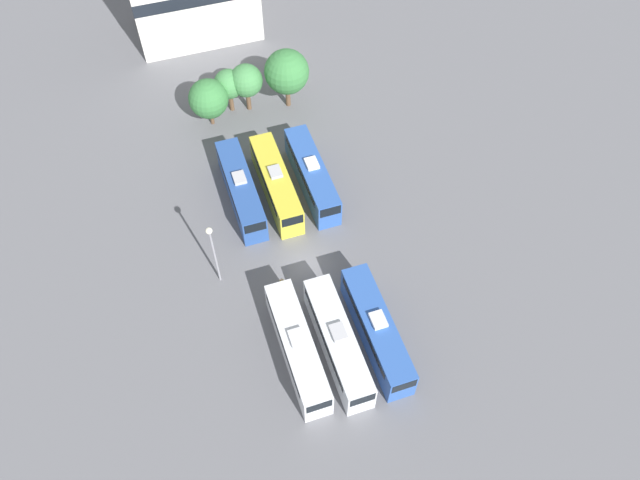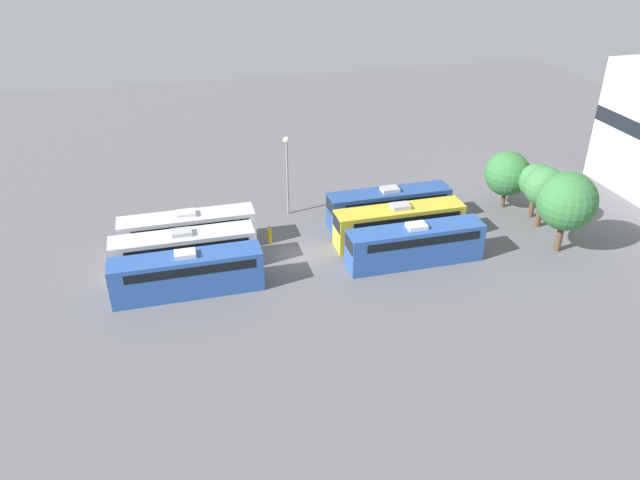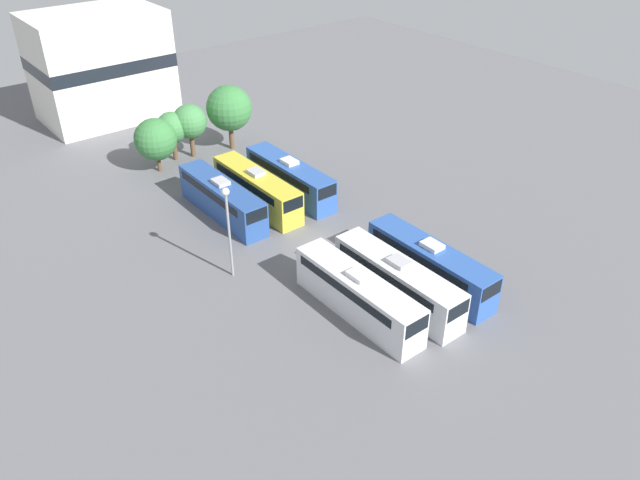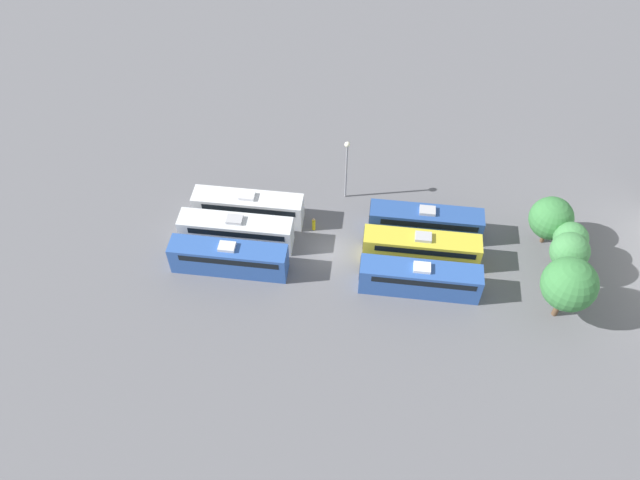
{
  "view_description": "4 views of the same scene",
  "coord_description": "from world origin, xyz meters",
  "px_view_note": "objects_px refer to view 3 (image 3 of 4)",
  "views": [
    {
      "loc": [
        -9.22,
        -32.04,
        49.11
      ],
      "look_at": [
        1.49,
        -0.08,
        3.25
      ],
      "focal_mm": 35.0,
      "sensor_mm": 36.0,
      "label": 1
    },
    {
      "loc": [
        45.15,
        -10.16,
        27.19
      ],
      "look_at": [
        1.95,
        1.33,
        2.33
      ],
      "focal_mm": 35.0,
      "sensor_mm": 36.0,
      "label": 2
    },
    {
      "loc": [
        -27.84,
        -35.19,
        29.1
      ],
      "look_at": [
        -1.2,
        -1.77,
        1.88
      ],
      "focal_mm": 35.0,
      "sensor_mm": 36.0,
      "label": 3
    },
    {
      "loc": [
        40.09,
        3.9,
        49.49
      ],
      "look_at": [
        0.29,
        -0.98,
        2.03
      ],
      "focal_mm": 35.0,
      "sensor_mm": 36.0,
      "label": 4
    }
  ],
  "objects_px": {
    "bus_3": "(222,198)",
    "tree_2": "(190,122)",
    "tree_1": "(172,128)",
    "tree_3": "(229,108)",
    "bus_1": "(397,280)",
    "depot_building": "(101,65)",
    "bus_4": "(257,188)",
    "worker_person": "(306,260)",
    "light_pole": "(228,218)",
    "tree_0": "(155,139)",
    "bus_2": "(430,263)",
    "bus_5": "(290,177)",
    "bus_0": "(358,294)"
  },
  "relations": [
    {
      "from": "bus_4",
      "to": "tree_1",
      "type": "height_order",
      "value": "tree_1"
    },
    {
      "from": "bus_4",
      "to": "depot_building",
      "type": "xyz_separation_m",
      "value": [
        -1.8,
        30.8,
        4.65
      ]
    },
    {
      "from": "tree_2",
      "to": "depot_building",
      "type": "xyz_separation_m",
      "value": [
        -2.42,
        17.19,
        2.45
      ]
    },
    {
      "from": "light_pole",
      "to": "tree_0",
      "type": "relative_size",
      "value": 1.36
    },
    {
      "from": "light_pole",
      "to": "tree_1",
      "type": "relative_size",
      "value": 1.46
    },
    {
      "from": "bus_0",
      "to": "depot_building",
      "type": "distance_m",
      "value": 49.17
    },
    {
      "from": "bus_4",
      "to": "depot_building",
      "type": "bearing_deg",
      "value": 93.35
    },
    {
      "from": "tree_3",
      "to": "depot_building",
      "type": "relative_size",
      "value": 0.48
    },
    {
      "from": "bus_1",
      "to": "light_pole",
      "type": "xyz_separation_m",
      "value": [
        -7.92,
        10.38,
        3.49
      ]
    },
    {
      "from": "bus_2",
      "to": "bus_3",
      "type": "xyz_separation_m",
      "value": [
        -7.09,
        19.06,
        0.0
      ]
    },
    {
      "from": "bus_1",
      "to": "worker_person",
      "type": "relative_size",
      "value": 6.95
    },
    {
      "from": "bus_0",
      "to": "bus_5",
      "type": "relative_size",
      "value": 1.0
    },
    {
      "from": "bus_1",
      "to": "light_pole",
      "type": "height_order",
      "value": "light_pole"
    },
    {
      "from": "worker_person",
      "to": "depot_building",
      "type": "height_order",
      "value": "depot_building"
    },
    {
      "from": "bus_0",
      "to": "depot_building",
      "type": "height_order",
      "value": "depot_building"
    },
    {
      "from": "worker_person",
      "to": "bus_4",
      "type": "bearing_deg",
      "value": 76.32
    },
    {
      "from": "tree_1",
      "to": "tree_3",
      "type": "height_order",
      "value": "tree_3"
    },
    {
      "from": "bus_3",
      "to": "tree_1",
      "type": "distance_m",
      "value": 14.01
    },
    {
      "from": "bus_3",
      "to": "tree_3",
      "type": "xyz_separation_m",
      "value": [
        8.65,
        12.41,
        2.91
      ]
    },
    {
      "from": "bus_2",
      "to": "bus_3",
      "type": "distance_m",
      "value": 20.34
    },
    {
      "from": "bus_4",
      "to": "worker_person",
      "type": "distance_m",
      "value": 11.53
    },
    {
      "from": "bus_3",
      "to": "depot_building",
      "type": "distance_m",
      "value": 30.84
    },
    {
      "from": "tree_1",
      "to": "tree_3",
      "type": "relative_size",
      "value": 0.74
    },
    {
      "from": "tree_0",
      "to": "bus_3",
      "type": "bearing_deg",
      "value": -88.22
    },
    {
      "from": "bus_0",
      "to": "light_pole",
      "type": "relative_size",
      "value": 1.48
    },
    {
      "from": "worker_person",
      "to": "tree_3",
      "type": "xyz_separation_m",
      "value": [
        7.81,
        23.93,
        3.95
      ]
    },
    {
      "from": "bus_0",
      "to": "bus_2",
      "type": "bearing_deg",
      "value": -4.72
    },
    {
      "from": "depot_building",
      "to": "bus_3",
      "type": "bearing_deg",
      "value": -93.31
    },
    {
      "from": "bus_3",
      "to": "worker_person",
      "type": "height_order",
      "value": "bus_3"
    },
    {
      "from": "bus_1",
      "to": "depot_building",
      "type": "relative_size",
      "value": 0.76
    },
    {
      "from": "bus_0",
      "to": "bus_3",
      "type": "bearing_deg",
      "value": 90.56
    },
    {
      "from": "bus_4",
      "to": "bus_5",
      "type": "relative_size",
      "value": 1.0
    },
    {
      "from": "light_pole",
      "to": "tree_0",
      "type": "xyz_separation_m",
      "value": [
        3.98,
        20.88,
        -1.75
      ]
    },
    {
      "from": "bus_2",
      "to": "tree_2",
      "type": "bearing_deg",
      "value": 95.15
    },
    {
      "from": "light_pole",
      "to": "depot_building",
      "type": "relative_size",
      "value": 0.52
    },
    {
      "from": "bus_5",
      "to": "tree_2",
      "type": "height_order",
      "value": "tree_2"
    },
    {
      "from": "bus_4",
      "to": "tree_3",
      "type": "relative_size",
      "value": 1.6
    },
    {
      "from": "bus_2",
      "to": "tree_0",
      "type": "height_order",
      "value": "tree_0"
    },
    {
      "from": "tree_1",
      "to": "worker_person",
      "type": "bearing_deg",
      "value": -93.22
    },
    {
      "from": "bus_0",
      "to": "tree_2",
      "type": "xyz_separation_m",
      "value": [
        4.0,
        31.73,
        2.2
      ]
    },
    {
      "from": "light_pole",
      "to": "tree_1",
      "type": "xyz_separation_m",
      "value": [
        6.63,
        22.39,
        -1.64
      ]
    },
    {
      "from": "bus_5",
      "to": "tree_0",
      "type": "bearing_deg",
      "value": 121.52
    },
    {
      "from": "bus_2",
      "to": "bus_5",
      "type": "relative_size",
      "value": 1.0
    },
    {
      "from": "tree_0",
      "to": "worker_person",
      "type": "bearing_deg",
      "value": -87.04
    },
    {
      "from": "light_pole",
      "to": "tree_3",
      "type": "bearing_deg",
      "value": 58.34
    },
    {
      "from": "bus_1",
      "to": "tree_2",
      "type": "bearing_deg",
      "value": 88.9
    },
    {
      "from": "tree_3",
      "to": "depot_building",
      "type": "height_order",
      "value": "depot_building"
    },
    {
      "from": "bus_0",
      "to": "tree_3",
      "type": "relative_size",
      "value": 1.6
    },
    {
      "from": "tree_3",
      "to": "tree_2",
      "type": "bearing_deg",
      "value": 169.46
    },
    {
      "from": "bus_3",
      "to": "tree_2",
      "type": "xyz_separation_m",
      "value": [
        4.18,
        13.24,
        2.2
      ]
    }
  ]
}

